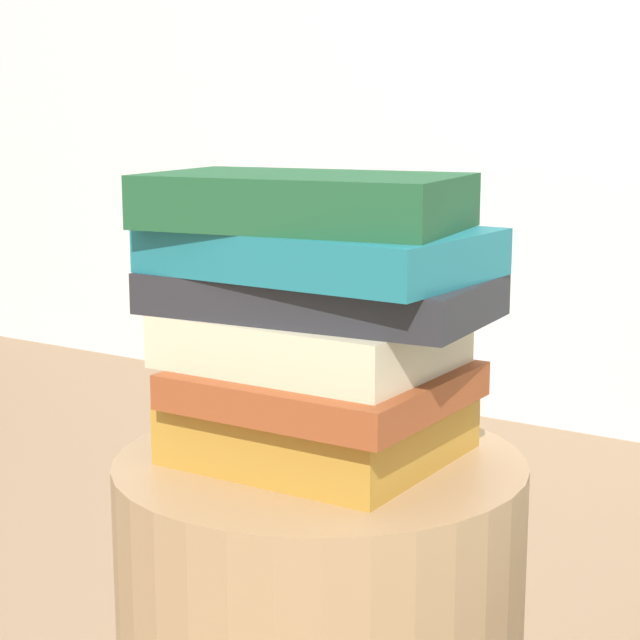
{
  "coord_description": "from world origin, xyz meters",
  "views": [
    {
      "loc": [
        0.52,
        -0.79,
        0.86
      ],
      "look_at": [
        0.0,
        0.0,
        0.68
      ],
      "focal_mm": 61.58,
      "sensor_mm": 36.0,
      "label": 1
    }
  ],
  "objects": [
    {
      "name": "book_cream",
      "position": [
        -0.01,
        0.0,
        0.66
      ],
      "size": [
        0.23,
        0.18,
        0.05
      ],
      "primitive_type": "cube",
      "rotation": [
        0.0,
        0.0,
        0.01
      ],
      "color": "beige",
      "rests_on": "book_rust"
    },
    {
      "name": "book_ochre",
      "position": [
        -0.01,
        0.01,
        0.58
      ],
      "size": [
        0.23,
        0.21,
        0.06
      ],
      "primitive_type": "cube",
      "rotation": [
        0.0,
        0.0,
        0.02
      ],
      "color": "#B7842D",
      "rests_on": "side_table"
    },
    {
      "name": "book_forest",
      "position": [
        -0.01,
        -0.01,
        0.78
      ],
      "size": [
        0.29,
        0.2,
        0.05
      ],
      "primitive_type": "cube",
      "rotation": [
        0.0,
        0.0,
        0.17
      ],
      "color": "#1E512D",
      "rests_on": "book_teal"
    },
    {
      "name": "book_teal",
      "position": [
        0.0,
        -0.0,
        0.74
      ],
      "size": [
        0.28,
        0.19,
        0.04
      ],
      "primitive_type": "cube",
      "rotation": [
        0.0,
        0.0,
        -0.02
      ],
      "color": "#1E727F",
      "rests_on": "book_charcoal"
    },
    {
      "name": "book_charcoal",
      "position": [
        0.0,
        0.0,
        0.7
      ],
      "size": [
        0.31,
        0.19,
        0.04
      ],
      "primitive_type": "cube",
      "rotation": [
        0.0,
        0.0,
        0.09
      ],
      "color": "#28282D",
      "rests_on": "book_cream"
    },
    {
      "name": "book_rust",
      "position": [
        0.01,
        -0.01,
        0.62
      ],
      "size": [
        0.23,
        0.21,
        0.03
      ],
      "primitive_type": "cube",
      "rotation": [
        0.0,
        0.0,
        0.01
      ],
      "color": "#994723",
      "rests_on": "book_ochre"
    }
  ]
}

